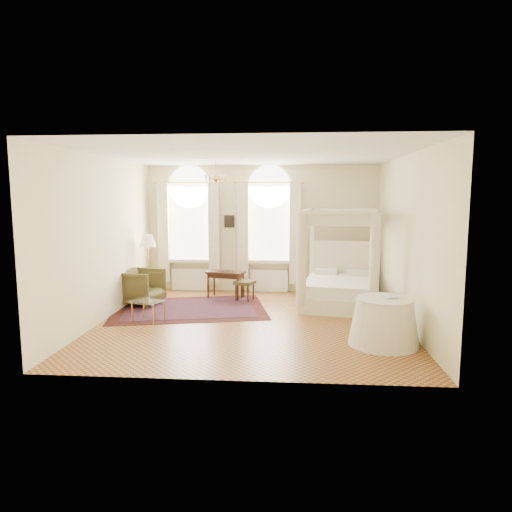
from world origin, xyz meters
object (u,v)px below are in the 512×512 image
(coffee_table, at_px, (148,303))
(side_table, at_px, (384,322))
(nightstand, at_px, (364,284))
(stool, at_px, (245,284))
(canopy_bed, at_px, (339,285))
(writing_desk, at_px, (226,275))
(armchair, at_px, (141,287))
(floor_lamp, at_px, (148,244))

(coffee_table, relative_size, side_table, 0.62)
(nightstand, xyz_separation_m, stool, (-2.98, -0.87, 0.13))
(coffee_table, bearing_deg, stool, 48.72)
(canopy_bed, xyz_separation_m, writing_desk, (-2.71, 0.62, 0.07))
(stool, bearing_deg, nightstand, 16.34)
(canopy_bed, relative_size, nightstand, 4.13)
(writing_desk, bearing_deg, side_table, -46.28)
(armchair, distance_m, floor_lamp, 1.12)
(floor_lamp, bearing_deg, armchair, -90.00)
(stool, bearing_deg, canopy_bed, -10.24)
(canopy_bed, height_order, side_table, canopy_bed)
(floor_lamp, relative_size, side_table, 1.34)
(stool, relative_size, coffee_table, 0.73)
(nightstand, height_order, armchair, armchair)
(coffee_table, relative_size, floor_lamp, 0.46)
(nightstand, relative_size, writing_desk, 0.56)
(stool, distance_m, side_table, 4.11)
(floor_lamp, xyz_separation_m, side_table, (5.06, -3.13, -0.95))
(canopy_bed, bearing_deg, floor_lamp, 174.76)
(side_table, bearing_deg, nightstand, 85.79)
(canopy_bed, relative_size, coffee_table, 3.11)
(canopy_bed, xyz_separation_m, armchair, (-4.59, -0.20, -0.09))
(canopy_bed, height_order, writing_desk, canopy_bed)
(armchair, height_order, coffee_table, armchair)
(coffee_table, bearing_deg, nightstand, 31.22)
(floor_lamp, height_order, side_table, floor_lamp)
(stool, height_order, armchair, armchair)
(coffee_table, bearing_deg, armchair, 113.91)
(nightstand, xyz_separation_m, armchair, (-5.35, -1.47, 0.14))
(canopy_bed, height_order, floor_lamp, canopy_bed)
(canopy_bed, bearing_deg, side_table, -80.15)
(writing_desk, height_order, floor_lamp, floor_lamp)
(stool, height_order, coffee_table, stool)
(canopy_bed, relative_size, floor_lamp, 1.44)
(coffee_table, xyz_separation_m, floor_lamp, (-0.62, 2.01, 0.97))
(nightstand, height_order, side_table, side_table)
(armchair, xyz_separation_m, coffee_table, (0.62, -1.40, -0.04))
(canopy_bed, distance_m, stool, 2.26)
(nightstand, xyz_separation_m, coffee_table, (-4.73, -2.87, 0.10))
(armchair, bearing_deg, nightstand, -62.90)
(writing_desk, xyz_separation_m, side_table, (3.18, -3.33, -0.18))
(writing_desk, bearing_deg, nightstand, 10.63)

